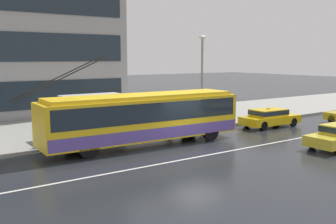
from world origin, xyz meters
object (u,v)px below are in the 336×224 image
street_lamp (202,72)px  pedestrian_walking_past (170,102)px  pedestrian_waiting_by_pole (94,108)px  taxi_ahead_of_bus (270,117)px  pedestrian_approaching_curb (55,127)px  pedestrian_at_shelter (79,113)px  bus_shelter (91,104)px  trolleybus (144,117)px

street_lamp → pedestrian_walking_past: bearing=132.8°
pedestrian_waiting_by_pole → street_lamp: (7.25, -1.89, 2.17)m
taxi_ahead_of_bus → pedestrian_walking_past: bearing=141.2°
pedestrian_waiting_by_pole → pedestrian_approaching_curb: bearing=-144.3°
taxi_ahead_of_bus → pedestrian_waiting_by_pole: bearing=157.5°
taxi_ahead_of_bus → pedestrian_at_shelter: size_ratio=2.41×
taxi_ahead_of_bus → street_lamp: size_ratio=0.73×
bus_shelter → street_lamp: bearing=-6.4°
taxi_ahead_of_bus → bus_shelter: bearing=162.9°
pedestrian_approaching_curb → pedestrian_walking_past: 9.33m
pedestrian_walking_past → trolleybus: bearing=-138.1°
pedestrian_approaching_curb → street_lamp: bearing=2.8°
bus_shelter → pedestrian_walking_past: bearing=7.0°
pedestrian_approaching_curb → pedestrian_walking_past: (9.05, 2.17, 0.59)m
taxi_ahead_of_bus → pedestrian_walking_past: (-5.47, 4.40, 1.02)m
pedestrian_approaching_curb → taxi_ahead_of_bus: bearing=-8.7°
street_lamp → pedestrian_at_shelter: bearing=176.4°
pedestrian_approaching_curb → street_lamp: size_ratio=0.27×
trolleybus → bus_shelter: bearing=114.3°
trolleybus → taxi_ahead_of_bus: (10.23, -0.13, -0.87)m
pedestrian_at_shelter → pedestrian_approaching_curb: 2.13m
taxi_ahead_of_bus → pedestrian_at_shelter: bearing=165.5°
trolleybus → pedestrian_at_shelter: (-2.52, 3.16, 0.05)m
bus_shelter → pedestrian_approaching_curb: bearing=-152.9°
street_lamp → taxi_ahead_of_bus: bearing=-34.8°
trolleybus → taxi_ahead_of_bus: bearing=-0.8°
taxi_ahead_of_bus → pedestrian_walking_past: 7.10m
pedestrian_approaching_curb → pedestrian_walking_past: size_ratio=0.85×
trolleybus → pedestrian_approaching_curb: (-4.30, 2.09, -0.44)m
taxi_ahead_of_bus → pedestrian_at_shelter: 13.20m
pedestrian_at_shelter → street_lamp: street_lamp is taller
trolleybus → street_lamp: bearing=22.5°
taxi_ahead_of_bus → bus_shelter: (-11.80, 3.62, 1.34)m
pedestrian_waiting_by_pole → taxi_ahead_of_bus: bearing=-22.5°
pedestrian_at_shelter → pedestrian_walking_past: size_ratio=0.97×
trolleybus → bus_shelter: size_ratio=3.43×
taxi_ahead_of_bus → street_lamp: bearing=145.2°
bus_shelter → pedestrian_waiting_by_pole: bearing=58.4°
bus_shelter → pedestrian_at_shelter: 1.09m
taxi_ahead_of_bus → street_lamp: street_lamp is taller
taxi_ahead_of_bus → pedestrian_at_shelter: (-12.75, 3.29, 0.91)m
pedestrian_waiting_by_pole → street_lamp: street_lamp is taller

